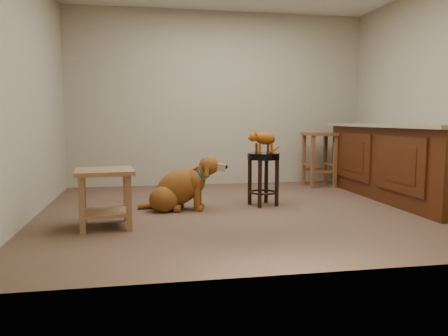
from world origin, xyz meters
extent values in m
cube|color=brown|center=(0.00, 0.00, 0.00)|extent=(4.50, 4.00, 0.01)
cube|color=#A19882|center=(0.00, 2.00, 1.30)|extent=(4.50, 0.04, 2.60)
cube|color=#A19882|center=(0.00, -2.00, 1.30)|extent=(4.50, 0.04, 2.60)
cube|color=#A19882|center=(-2.25, 0.00, 1.30)|extent=(0.04, 4.00, 2.60)
cube|color=#A19882|center=(2.25, 0.00, 1.30)|extent=(0.04, 4.00, 2.60)
cube|color=#461F0C|center=(1.95, 0.30, 0.45)|extent=(0.60, 2.50, 0.90)
cube|color=gray|center=(1.92, 0.30, 0.92)|extent=(0.70, 2.56, 0.04)
cube|color=black|center=(1.99, 0.30, 0.05)|extent=(0.52, 2.50, 0.10)
cube|color=#461F0C|center=(1.64, -0.25, 0.50)|extent=(0.02, 0.90, 0.62)
cube|color=#461F0C|center=(1.64, 0.85, 0.50)|extent=(0.02, 0.90, 0.62)
cube|color=#3A190A|center=(1.63, -0.25, 0.50)|extent=(0.02, 0.60, 0.40)
cube|color=#3A190A|center=(1.63, 0.85, 0.50)|extent=(0.02, 0.60, 0.40)
cylinder|color=black|center=(0.29, 0.38, 0.27)|extent=(0.05, 0.05, 0.54)
cylinder|color=black|center=(0.07, 0.32, 0.27)|extent=(0.05, 0.05, 0.54)
cylinder|color=black|center=(0.35, 0.16, 0.27)|extent=(0.05, 0.05, 0.54)
cylinder|color=black|center=(0.14, 0.10, 0.27)|extent=(0.05, 0.05, 0.54)
torus|color=black|center=(0.21, 0.24, 0.15)|extent=(0.39, 0.39, 0.02)
cylinder|color=black|center=(0.21, 0.24, 0.57)|extent=(0.37, 0.37, 0.07)
cube|color=brown|center=(1.59, 1.67, 0.38)|extent=(0.05, 0.05, 0.76)
cube|color=brown|center=(1.24, 1.66, 0.38)|extent=(0.05, 0.05, 0.76)
cube|color=brown|center=(1.59, 1.32, 0.38)|extent=(0.05, 0.05, 0.76)
cube|color=brown|center=(1.25, 1.32, 0.38)|extent=(0.05, 0.05, 0.76)
cube|color=brown|center=(1.42, 1.49, 0.78)|extent=(0.44, 0.44, 0.04)
cube|color=olive|center=(-1.32, -0.28, 0.25)|extent=(0.05, 0.05, 0.50)
cube|color=olive|center=(-1.71, -0.32, 0.25)|extent=(0.05, 0.05, 0.50)
cube|color=olive|center=(-1.28, -0.67, 0.25)|extent=(0.05, 0.05, 0.50)
cube|color=olive|center=(-1.67, -0.71, 0.25)|extent=(0.05, 0.05, 0.50)
cube|color=olive|center=(-1.49, -0.50, 0.52)|extent=(0.57, 0.57, 0.04)
cube|color=olive|center=(-1.49, -0.50, 0.14)|extent=(0.48, 0.48, 0.03)
ellipsoid|color=brown|center=(-0.89, 0.31, 0.13)|extent=(0.36, 0.32, 0.29)
ellipsoid|color=brown|center=(-0.94, 0.08, 0.13)|extent=(0.36, 0.32, 0.29)
cylinder|color=brown|center=(-0.74, 0.30, 0.04)|extent=(0.09, 0.10, 0.09)
cylinder|color=brown|center=(-0.79, 0.04, 0.04)|extent=(0.09, 0.10, 0.09)
ellipsoid|color=brown|center=(-0.77, 0.17, 0.25)|extent=(0.71, 0.46, 0.58)
ellipsoid|color=brown|center=(-0.60, 0.13, 0.32)|extent=(0.29, 0.31, 0.30)
cylinder|color=brown|center=(-0.55, 0.20, 0.17)|extent=(0.09, 0.09, 0.34)
cylinder|color=brown|center=(-0.58, 0.05, 0.17)|extent=(0.09, 0.09, 0.34)
sphere|color=brown|center=(-0.52, 0.20, 0.02)|extent=(0.09, 0.09, 0.09)
sphere|color=brown|center=(-0.55, 0.04, 0.02)|extent=(0.09, 0.09, 0.09)
cylinder|color=brown|center=(-0.53, 0.12, 0.41)|extent=(0.24, 0.19, 0.22)
ellipsoid|color=brown|center=(-0.44, 0.10, 0.49)|extent=(0.25, 0.23, 0.21)
cube|color=#93795B|center=(-0.33, 0.08, 0.47)|extent=(0.16, 0.10, 0.09)
sphere|color=black|center=(-0.26, 0.06, 0.48)|extent=(0.05, 0.05, 0.05)
cube|color=brown|center=(-0.44, 0.20, 0.47)|extent=(0.05, 0.06, 0.15)
cube|color=brown|center=(-0.48, 0.01, 0.47)|extent=(0.05, 0.06, 0.15)
torus|color=#0B515A|center=(-0.53, 0.12, 0.40)|extent=(0.15, 0.21, 0.18)
cylinder|color=#D8BF4C|center=(-0.48, 0.11, 0.34)|extent=(0.01, 0.04, 0.04)
cylinder|color=brown|center=(-1.08, 0.28, 0.03)|extent=(0.27, 0.10, 0.06)
ellipsoid|color=#88420D|center=(0.23, 0.24, 0.78)|extent=(0.32, 0.21, 0.18)
cylinder|color=#88420D|center=(0.13, 0.26, 0.67)|extent=(0.03, 0.03, 0.11)
sphere|color=#88420D|center=(0.13, 0.26, 0.62)|extent=(0.04, 0.04, 0.04)
cylinder|color=#88420D|center=(0.16, 0.18, 0.67)|extent=(0.03, 0.03, 0.11)
sphere|color=#88420D|center=(0.16, 0.18, 0.62)|extent=(0.04, 0.04, 0.04)
cylinder|color=#88420D|center=(0.29, 0.30, 0.67)|extent=(0.03, 0.03, 0.11)
sphere|color=#88420D|center=(0.29, 0.30, 0.62)|extent=(0.04, 0.04, 0.04)
cylinder|color=#88420D|center=(0.31, 0.23, 0.67)|extent=(0.03, 0.03, 0.11)
sphere|color=#88420D|center=(0.31, 0.23, 0.62)|extent=(0.04, 0.04, 0.04)
sphere|color=#88420D|center=(0.08, 0.20, 0.80)|extent=(0.11, 0.11, 0.11)
sphere|color=#88420D|center=(0.04, 0.19, 0.79)|extent=(0.04, 0.04, 0.04)
sphere|color=brown|center=(0.02, 0.18, 0.79)|extent=(0.02, 0.02, 0.02)
cone|color=#88420D|center=(0.08, 0.24, 0.85)|extent=(0.06, 0.06, 0.05)
cone|color=#C66B60|center=(0.08, 0.23, 0.85)|extent=(0.03, 0.03, 0.03)
cone|color=#88420D|center=(0.10, 0.17, 0.85)|extent=(0.06, 0.06, 0.05)
cone|color=#C66B60|center=(0.10, 0.17, 0.85)|extent=(0.03, 0.03, 0.03)
cylinder|color=#88420D|center=(0.36, 0.32, 0.63)|extent=(0.19, 0.17, 0.11)
camera|label=1|loc=(-1.12, -4.59, 0.99)|focal=35.00mm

